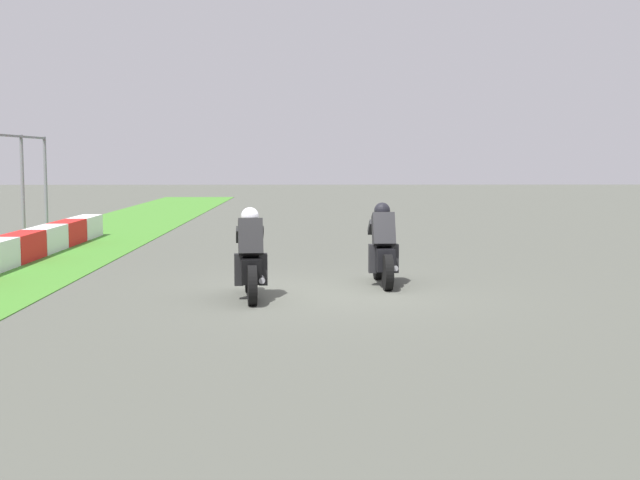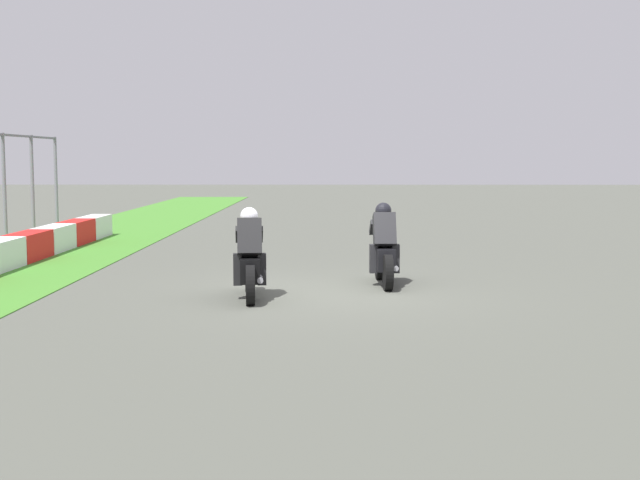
# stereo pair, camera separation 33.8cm
# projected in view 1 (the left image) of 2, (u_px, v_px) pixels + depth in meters

# --- Properties ---
(ground_plane) EXTENTS (120.00, 120.00, 0.00)m
(ground_plane) POSITION_uv_depth(u_px,v_px,m) (325.00, 293.00, 14.73)
(ground_plane) COLOR #505349
(rider_lane_a) EXTENTS (2.04, 0.55, 1.51)m
(rider_lane_a) POSITION_uv_depth(u_px,v_px,m) (383.00, 251.00, 15.61)
(rider_lane_a) COLOR black
(rider_lane_a) RESTS_ON ground_plane
(rider_lane_b) EXTENTS (2.04, 0.57, 1.51)m
(rider_lane_b) POSITION_uv_depth(u_px,v_px,m) (251.00, 261.00, 14.08)
(rider_lane_b) COLOR black
(rider_lane_b) RESTS_ON ground_plane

